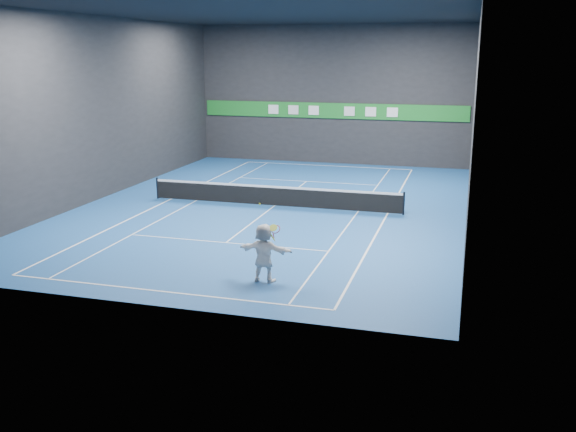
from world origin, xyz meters
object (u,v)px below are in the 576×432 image
(player, at_px, (264,253))
(tennis_racket, at_px, (275,230))
(tennis_net, at_px, (274,195))
(tennis_ball, at_px, (260,204))

(player, relative_size, tennis_racket, 3.40)
(player, height_order, tennis_net, player)
(player, relative_size, tennis_net, 0.16)
(tennis_ball, bearing_deg, tennis_racket, -5.32)
(tennis_ball, distance_m, tennis_racket, 0.98)
(player, distance_m, tennis_ball, 1.60)
(tennis_racket, bearing_deg, player, -172.50)
(player, height_order, tennis_ball, tennis_ball)
(player, bearing_deg, tennis_racket, -169.67)
(tennis_net, bearing_deg, player, -74.59)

